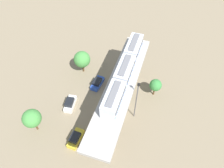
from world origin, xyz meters
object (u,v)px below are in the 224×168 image
Objects in this scene: tree_near_viaduct at (156,85)px; signal_post at (136,100)px; train at (125,71)px; parked_car_yellow at (75,138)px; parked_car_white at (70,103)px; tree_far_corner at (32,118)px; parked_car_blue at (97,83)px; tree_mid_lot at (82,59)px.

signal_post is at bearing 67.93° from tree_near_viaduct.
train reaches higher than parked_car_yellow.
tree_far_corner is (3.90, 7.31, 3.39)m from parked_car_white.
train is 9.78m from tree_near_viaduct.
parked_car_yellow is 9.08m from tree_far_corner.
tree_far_corner is (7.50, 14.66, 3.39)m from parked_car_blue.
tree_mid_lot is at bearing -90.77° from parked_car_white.
parked_car_white is 0.74× the size of tree_far_corner.
parked_car_yellow is 0.40× the size of signal_post.
tree_mid_lot is (1.30, -10.55, 3.29)m from parked_car_white.
parked_car_yellow is at bearing 63.10° from train.
tree_near_viaduct is 0.77× the size of tree_mid_lot.
tree_near_viaduct is (-13.22, -1.37, 2.50)m from parked_car_blue.
train is 3.40× the size of tree_mid_lot.
tree_far_corner is at bearing 39.96° from train.
parked_car_yellow and parked_car_blue have the same top height.
train is at bearing -163.33° from parked_car_white.
parked_car_blue is 0.41× the size of signal_post.
parked_car_white is at bearing 6.99° from signal_post.
parked_car_white is at bearing 69.39° from parked_car_blue.
signal_post reaches higher than parked_car_white.
parked_car_blue is 0.72× the size of tree_mid_lot.
tree_mid_lot is (4.90, -3.20, 3.29)m from parked_car_blue.
tree_mid_lot is 0.56× the size of signal_post.
train is 5.95m from signal_post.
signal_post reaches higher than tree_far_corner.
tree_mid_lot reaches higher than parked_car_white.
tree_mid_lot reaches higher than tree_near_viaduct.
tree_far_corner is (20.71, 16.04, 0.89)m from tree_near_viaduct.
tree_near_viaduct is at bearing 174.24° from tree_mid_lot.
signal_post is (-13.97, -1.71, 5.15)m from parked_car_white.
signal_post is at bearing 156.93° from parked_car_blue.
parked_car_yellow is (6.05, 11.94, -8.93)m from train.
parked_car_white is 8.19m from parked_car_blue.
train is 4.65× the size of parked_car_white.
tree_mid_lot is at bearing -5.76° from tree_near_viaduct.
signal_post reaches higher than parked_car_yellow.
signal_post is (-10.37, 5.64, 5.15)m from parked_car_blue.
tree_near_viaduct is at bearing -160.37° from parked_car_white.
parked_car_yellow is at bearing 114.59° from parked_car_white.
signal_post is at bearing 137.64° from train.
parked_car_blue is at bearing -83.84° from parked_car_yellow.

